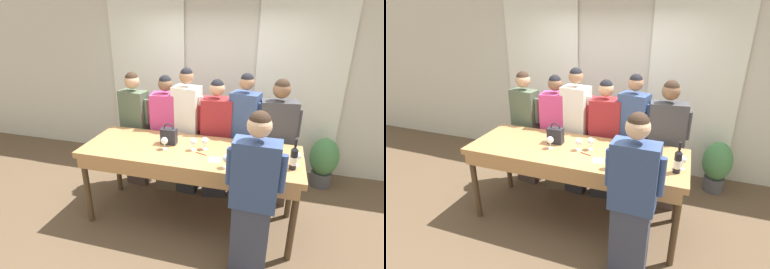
# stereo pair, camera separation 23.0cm
# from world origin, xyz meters

# --- Properties ---
(ground_plane) EXTENTS (18.00, 18.00, 0.00)m
(ground_plane) POSITION_xyz_m (0.00, 0.00, 0.00)
(ground_plane) COLOR brown
(wall_back) EXTENTS (12.00, 0.06, 2.80)m
(wall_back) POSITION_xyz_m (0.00, 1.72, 1.40)
(wall_back) COLOR beige
(wall_back) RESTS_ON ground_plane
(curtain_panel_left) EXTENTS (1.28, 0.03, 2.69)m
(curtain_panel_left) POSITION_xyz_m (-1.21, 1.65, 1.34)
(curtain_panel_left) COLOR white
(curtain_panel_left) RESTS_ON ground_plane
(curtain_panel_right) EXTENTS (1.28, 0.03, 2.69)m
(curtain_panel_right) POSITION_xyz_m (1.21, 1.65, 1.34)
(curtain_panel_right) COLOR white
(curtain_panel_right) RESTS_ON ground_plane
(tasting_bar) EXTENTS (2.52, 0.89, 0.97)m
(tasting_bar) POSITION_xyz_m (0.00, -0.02, 0.88)
(tasting_bar) COLOR #B27F4C
(tasting_bar) RESTS_ON ground_plane
(wine_bottle) EXTENTS (0.07, 0.07, 0.33)m
(wine_bottle) POSITION_xyz_m (1.13, -0.17, 1.09)
(wine_bottle) COLOR black
(wine_bottle) RESTS_ON tasting_bar
(handbag) EXTENTS (0.19, 0.11, 0.26)m
(handbag) POSITION_xyz_m (-0.29, 0.09, 1.07)
(handbag) COLOR #232328
(handbag) RESTS_ON tasting_bar
(wine_glass_front_left) EXTENTS (0.08, 0.08, 0.15)m
(wine_glass_front_left) POSITION_xyz_m (0.48, -0.32, 1.07)
(wine_glass_front_left) COLOR white
(wine_glass_front_left) RESTS_ON tasting_bar
(wine_glass_front_mid) EXTENTS (0.08, 0.08, 0.15)m
(wine_glass_front_mid) POSITION_xyz_m (0.04, -0.01, 1.07)
(wine_glass_front_mid) COLOR white
(wine_glass_front_mid) RESTS_ON tasting_bar
(wine_glass_front_right) EXTENTS (0.08, 0.08, 0.15)m
(wine_glass_front_right) POSITION_xyz_m (0.16, 0.05, 1.07)
(wine_glass_front_right) COLOR white
(wine_glass_front_right) RESTS_ON tasting_bar
(wine_glass_center_left) EXTENTS (0.08, 0.08, 0.15)m
(wine_glass_center_left) POSITION_xyz_m (-0.28, -0.07, 1.07)
(wine_glass_center_left) COLOR white
(wine_glass_center_left) RESTS_ON tasting_bar
(wine_glass_center_mid) EXTENTS (0.08, 0.08, 0.15)m
(wine_glass_center_mid) POSITION_xyz_m (1.17, -0.07, 1.07)
(wine_glass_center_mid) COLOR white
(wine_glass_center_mid) RESTS_ON tasting_bar
(wine_glass_center_right) EXTENTS (0.08, 0.08, 0.15)m
(wine_glass_center_right) POSITION_xyz_m (0.57, 0.06, 1.07)
(wine_glass_center_right) COLOR white
(wine_glass_center_right) RESTS_ON tasting_bar
(napkin) EXTENTS (0.14, 0.14, 0.00)m
(napkin) POSITION_xyz_m (0.33, -0.19, 0.97)
(napkin) COLOR white
(napkin) RESTS_ON tasting_bar
(pen) EXTENTS (0.14, 0.05, 0.01)m
(pen) POSITION_xyz_m (0.16, -0.09, 0.97)
(pen) COLOR maroon
(pen) RESTS_ON tasting_bar
(guest_olive_jacket) EXTENTS (0.50, 0.27, 1.70)m
(guest_olive_jacket) POSITION_xyz_m (-1.00, 0.64, 0.89)
(guest_olive_jacket) COLOR #473833
(guest_olive_jacket) RESTS_ON ground_plane
(guest_pink_top) EXTENTS (0.50, 0.33, 1.68)m
(guest_pink_top) POSITION_xyz_m (-0.52, 0.64, 0.85)
(guest_pink_top) COLOR brown
(guest_pink_top) RESTS_ON ground_plane
(guest_cream_sweater) EXTENTS (0.46, 0.30, 1.79)m
(guest_cream_sweater) POSITION_xyz_m (-0.23, 0.64, 0.92)
(guest_cream_sweater) COLOR #28282D
(guest_cream_sweater) RESTS_ON ground_plane
(guest_striped_shirt) EXTENTS (0.51, 0.33, 1.67)m
(guest_striped_shirt) POSITION_xyz_m (0.17, 0.64, 0.85)
(guest_striped_shirt) COLOR #28282D
(guest_striped_shirt) RESTS_ON ground_plane
(guest_navy_coat) EXTENTS (0.46, 0.31, 1.76)m
(guest_navy_coat) POSITION_xyz_m (0.54, 0.64, 0.91)
(guest_navy_coat) COLOR #473833
(guest_navy_coat) RESTS_ON ground_plane
(guest_beige_cap) EXTENTS (0.56, 0.28, 1.72)m
(guest_beige_cap) POSITION_xyz_m (0.96, 0.64, 0.88)
(guest_beige_cap) COLOR #473833
(guest_beige_cap) RESTS_ON ground_plane
(host_pouring) EXTENTS (0.52, 0.23, 1.71)m
(host_pouring) POSITION_xyz_m (0.79, -0.66, 0.89)
(host_pouring) COLOR #383D51
(host_pouring) RESTS_ON ground_plane
(potted_plant) EXTENTS (0.40, 0.40, 0.76)m
(potted_plant) POSITION_xyz_m (1.67, 1.30, 0.42)
(potted_plant) COLOR #4C4C51
(potted_plant) RESTS_ON ground_plane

